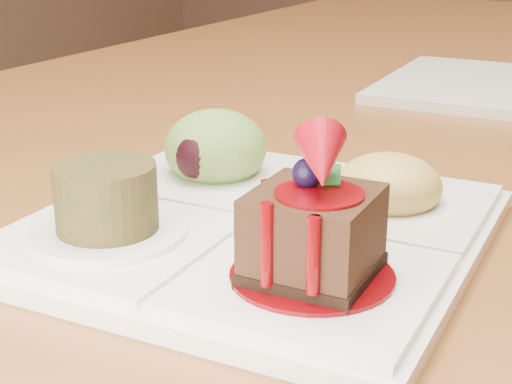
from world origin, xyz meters
The scene contains 3 objects.
dining_table centered at (0.00, 0.00, 0.68)m, with size 1.00×1.80×0.75m.
sampler_plate centered at (0.10, -0.67, 0.77)m, with size 0.30×0.30×0.11m.
second_plate centered at (0.14, -0.13, 0.76)m, with size 0.28×0.28×0.01m, color white.
Camera 1 is at (0.34, -1.10, 0.96)m, focal length 55.00 mm.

